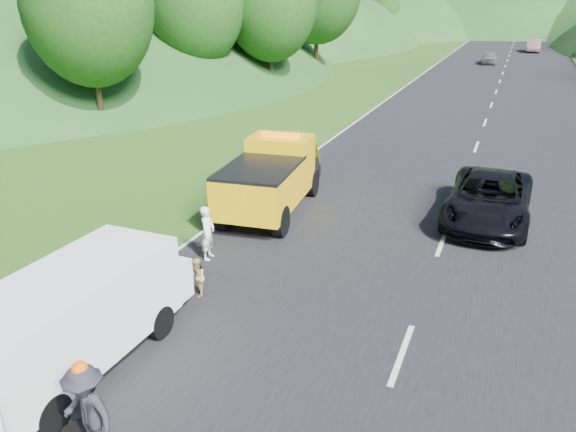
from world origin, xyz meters
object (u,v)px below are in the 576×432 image
at_px(woman, 209,259).
at_px(white_van, 74,315).
at_px(child, 198,296).
at_px(passing_suv, 486,221).
at_px(suitcase, 126,248).
at_px(tow_truck, 271,177).

bearing_deg(woman, white_van, 173.49).
xyz_separation_m(child, passing_suv, (6.09, 7.68, 0.00)).
distance_m(suitcase, passing_suv, 11.16).
xyz_separation_m(white_van, suitcase, (-2.29, 4.42, -0.88)).
distance_m(white_van, suitcase, 5.06).
relative_size(child, suitcase, 1.83).
height_order(suitcase, passing_suv, passing_suv).
xyz_separation_m(tow_truck, white_van, (-0.02, -9.21, -0.04)).
xyz_separation_m(woman, passing_suv, (6.88, 5.76, 0.00)).
bearing_deg(child, woman, 166.04).
xyz_separation_m(tow_truck, child, (0.66, -5.97, -1.19)).
bearing_deg(child, tow_truck, 150.12).
xyz_separation_m(child, suitcase, (-2.98, 1.18, 0.26)).
height_order(tow_truck, suitcase, tow_truck).
distance_m(tow_truck, child, 6.13).
xyz_separation_m(white_van, woman, (-0.10, 5.16, -1.15)).
height_order(woman, passing_suv, woman).
height_order(child, suitcase, suitcase).
bearing_deg(child, white_van, -48.18).
bearing_deg(woman, child, -165.36).
height_order(tow_truck, child, tow_truck).
relative_size(woman, passing_suv, 0.28).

